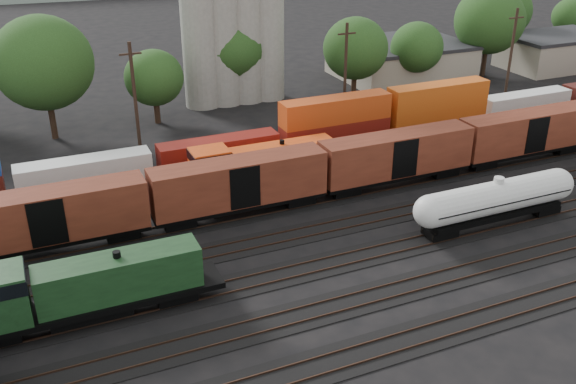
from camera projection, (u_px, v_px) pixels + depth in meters
name	position (u px, v px, depth m)	size (l,w,h in m)	color
ground	(340.00, 226.00, 53.45)	(600.00, 600.00, 0.00)	black
tracks	(340.00, 225.00, 53.43)	(180.00, 33.20, 0.20)	black
green_locomotive	(71.00, 290.00, 40.32)	(17.45, 3.08, 4.62)	black
tank_car_a	(496.00, 199.00, 52.48)	(15.64, 2.80, 4.10)	silver
orange_locomotive	(254.00, 164.00, 59.31)	(16.76, 2.79, 4.19)	black
boxcar_string	(239.00, 183.00, 53.72)	(138.20, 2.90, 4.20)	black
container_wall	(227.00, 144.00, 63.00)	(160.00, 2.60, 5.80)	black
grain_silo	(231.00, 14.00, 79.59)	(13.40, 5.00, 29.00)	gray
industrial_sheds	(260.00, 81.00, 83.92)	(119.38, 17.26, 5.10)	#9E937F
tree_band	(143.00, 55.00, 76.42)	(164.19, 21.30, 14.54)	black
utility_poles	(247.00, 86.00, 68.99)	(122.20, 0.36, 12.00)	black
distant_hills	(115.00, 1.00, 286.11)	(860.00, 286.00, 130.00)	#59665B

